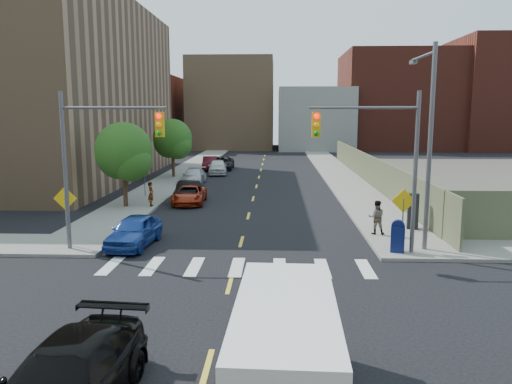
# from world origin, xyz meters

# --- Properties ---
(ground) EXTENTS (160.00, 160.00, 0.00)m
(ground) POSITION_xyz_m (0.00, 0.00, 0.00)
(ground) COLOR black
(ground) RESTS_ON ground
(sidewalk_nw) EXTENTS (3.50, 73.00, 0.15)m
(sidewalk_nw) POSITION_xyz_m (-7.75, 41.50, 0.07)
(sidewalk_nw) COLOR gray
(sidewalk_nw) RESTS_ON ground
(sidewalk_ne) EXTENTS (3.50, 73.00, 0.15)m
(sidewalk_ne) POSITION_xyz_m (7.75, 41.50, 0.07)
(sidewalk_ne) COLOR gray
(sidewalk_ne) RESTS_ON ground
(fence_north) EXTENTS (0.12, 44.00, 2.50)m
(fence_north) POSITION_xyz_m (9.60, 28.00, 1.25)
(fence_north) COLOR #555F42
(fence_north) RESTS_ON ground
(building_nw) EXTENTS (22.00, 30.00, 16.00)m
(building_nw) POSITION_xyz_m (-22.00, 30.00, 8.00)
(building_nw) COLOR #8C6B4C
(building_nw) RESTS_ON ground
(bg_bldg_west) EXTENTS (14.00, 18.00, 12.00)m
(bg_bldg_west) POSITION_xyz_m (-22.00, 70.00, 6.00)
(bg_bldg_west) COLOR #592319
(bg_bldg_west) RESTS_ON ground
(bg_bldg_midwest) EXTENTS (14.00, 16.00, 15.00)m
(bg_bldg_midwest) POSITION_xyz_m (-6.00, 72.00, 7.50)
(bg_bldg_midwest) COLOR #8C6B4C
(bg_bldg_midwest) RESTS_ON ground
(bg_bldg_center) EXTENTS (12.00, 16.00, 10.00)m
(bg_bldg_center) POSITION_xyz_m (8.00, 70.00, 5.00)
(bg_bldg_center) COLOR gray
(bg_bldg_center) RESTS_ON ground
(bg_bldg_east) EXTENTS (18.00, 18.00, 16.00)m
(bg_bldg_east) POSITION_xyz_m (22.00, 72.00, 8.00)
(bg_bldg_east) COLOR #592319
(bg_bldg_east) RESTS_ON ground
(bg_bldg_fareast) EXTENTS (14.00, 16.00, 18.00)m
(bg_bldg_fareast) POSITION_xyz_m (38.00, 70.00, 9.00)
(bg_bldg_fareast) COLOR #592319
(bg_bldg_fareast) RESTS_ON ground
(signal_nw) EXTENTS (4.59, 0.30, 7.00)m
(signal_nw) POSITION_xyz_m (-5.98, 6.00, 4.53)
(signal_nw) COLOR #59595E
(signal_nw) RESTS_ON ground
(signal_ne) EXTENTS (4.59, 0.30, 7.00)m
(signal_ne) POSITION_xyz_m (5.98, 6.00, 4.53)
(signal_ne) COLOR #59595E
(signal_ne) RESTS_ON ground
(streetlight_ne) EXTENTS (0.25, 3.70, 9.00)m
(streetlight_ne) POSITION_xyz_m (8.20, 6.90, 5.22)
(streetlight_ne) COLOR #59595E
(streetlight_ne) RESTS_ON ground
(warn_sign_nw) EXTENTS (1.06, 0.06, 2.83)m
(warn_sign_nw) POSITION_xyz_m (-7.80, 6.50, 1.99)
(warn_sign_nw) COLOR #59595E
(warn_sign_nw) RESTS_ON ground
(warn_sign_ne) EXTENTS (1.06, 0.06, 2.83)m
(warn_sign_ne) POSITION_xyz_m (7.20, 6.50, 1.99)
(warn_sign_ne) COLOR #59595E
(warn_sign_ne) RESTS_ON ground
(warn_sign_midwest) EXTENTS (1.06, 0.06, 2.83)m
(warn_sign_midwest) POSITION_xyz_m (-7.80, 20.00, 1.99)
(warn_sign_midwest) COLOR #59595E
(warn_sign_midwest) RESTS_ON ground
(tree_west_near) EXTENTS (3.66, 3.64, 5.52)m
(tree_west_near) POSITION_xyz_m (-8.00, 16.05, 3.48)
(tree_west_near) COLOR #332114
(tree_west_near) RESTS_ON ground
(tree_west_far) EXTENTS (3.66, 3.64, 5.52)m
(tree_west_far) POSITION_xyz_m (-8.00, 31.05, 3.48)
(tree_west_far) COLOR #332114
(tree_west_far) RESTS_ON ground
(parked_car_blue) EXTENTS (2.00, 4.30, 1.42)m
(parked_car_blue) POSITION_xyz_m (-4.87, 7.00, 0.71)
(parked_car_blue) COLOR navy
(parked_car_blue) RESTS_ON ground
(parked_car_black) EXTENTS (1.55, 4.17, 1.36)m
(parked_car_black) POSITION_xyz_m (-4.48, 18.78, 0.68)
(parked_car_black) COLOR black
(parked_car_black) RESTS_ON ground
(parked_car_red) EXTENTS (2.20, 4.48, 1.22)m
(parked_car_red) POSITION_xyz_m (-4.20, 17.87, 0.61)
(parked_car_red) COLOR maroon
(parked_car_red) RESTS_ON ground
(parked_car_silver) EXTENTS (1.86, 4.52, 1.31)m
(parked_car_silver) POSITION_xyz_m (-5.50, 27.35, 0.65)
(parked_car_silver) COLOR #B7BAC0
(parked_car_silver) RESTS_ON ground
(parked_car_white) EXTENTS (2.22, 4.56, 1.50)m
(parked_car_white) POSITION_xyz_m (-4.20, 34.01, 0.75)
(parked_car_white) COLOR silver
(parked_car_white) RESTS_ON ground
(parked_car_maroon) EXTENTS (1.84, 4.37, 1.40)m
(parked_car_maroon) POSITION_xyz_m (-5.50, 38.13, 0.70)
(parked_car_maroon) COLOR #460E16
(parked_car_maroon) RESTS_ON ground
(parked_car_grey) EXTENTS (2.33, 4.99, 1.38)m
(parked_car_grey) POSITION_xyz_m (-4.20, 38.47, 0.69)
(parked_car_grey) COLOR black
(parked_car_grey) RESTS_ON ground
(black_sedan) EXTENTS (2.51, 5.35, 1.51)m
(black_sedan) POSITION_xyz_m (-2.55, -6.00, 0.75)
(black_sedan) COLOR black
(black_sedan) RESTS_ON ground
(cargo_van) EXTENTS (2.33, 5.30, 2.40)m
(cargo_van) POSITION_xyz_m (1.85, -5.51, 1.26)
(cargo_van) COLOR white
(cargo_van) RESTS_ON ground
(mailbox) EXTENTS (0.66, 0.55, 1.41)m
(mailbox) POSITION_xyz_m (6.89, 6.00, 0.83)
(mailbox) COLOR #0D174F
(mailbox) RESTS_ON sidewalk_ne
(payphone) EXTENTS (0.62, 0.54, 1.85)m
(payphone) POSITION_xyz_m (8.71, 10.44, 1.07)
(payphone) COLOR black
(payphone) RESTS_ON sidewalk_ne
(pedestrian_west) EXTENTS (0.43, 0.60, 1.55)m
(pedestrian_west) POSITION_xyz_m (-6.37, 16.12, 0.93)
(pedestrian_west) COLOR gray
(pedestrian_west) RESTS_ON sidewalk_nw
(pedestrian_east) EXTENTS (0.87, 0.71, 1.68)m
(pedestrian_east) POSITION_xyz_m (6.60, 9.19, 0.99)
(pedestrian_east) COLOR gray
(pedestrian_east) RESTS_ON sidewalk_ne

